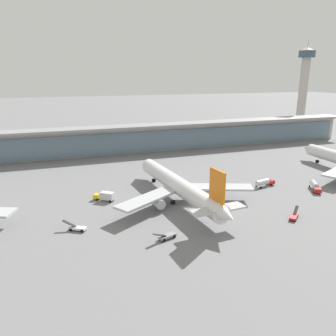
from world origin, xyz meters
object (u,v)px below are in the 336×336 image
at_px(service_truck_under_wing_red, 315,186).
at_px(service_truck_at_far_stand_white, 77,228).
at_px(service_truck_mid_apron_yellow, 105,196).
at_px(service_truck_by_tail_red, 294,216).
at_px(service_truck_near_nose_grey, 167,236).
at_px(airliner_centre_stand, 179,186).
at_px(control_tower, 304,82).
at_px(service_truck_on_taxiway_red, 264,182).

xyz_separation_m(service_truck_under_wing_red, service_truck_at_far_stand_white, (-85.91, -4.27, -0.90)).
bearing_deg(service_truck_mid_apron_yellow, service_truck_at_far_stand_white, -119.07).
bearing_deg(service_truck_by_tail_red, service_truck_at_far_stand_white, 167.49).
bearing_deg(service_truck_near_nose_grey, airliner_centre_stand, 61.62).
bearing_deg(service_truck_by_tail_red, service_truck_under_wing_red, 36.31).
bearing_deg(control_tower, service_truck_under_wing_red, -128.51).
xyz_separation_m(service_truck_mid_apron_yellow, service_truck_at_far_stand_white, (-10.95, -19.71, -0.88)).
bearing_deg(service_truck_by_tail_red, service_truck_mid_apron_yellow, 146.59).
relative_size(service_truck_on_taxiway_red, control_tower, 0.13).
distance_m(service_truck_under_wing_red, service_truck_on_taxiway_red, 18.10).
xyz_separation_m(service_truck_under_wing_red, service_truck_by_tail_red, (-24.40, -17.92, -0.90)).
bearing_deg(service_truck_near_nose_grey, control_tower, 40.46).
bearing_deg(control_tower, service_truck_on_taxiway_red, -135.28).
relative_size(service_truck_on_taxiway_red, service_truck_at_far_stand_white, 1.37).
xyz_separation_m(service_truck_near_nose_grey, service_truck_mid_apron_yellow, (-10.67, 32.51, 0.88)).
distance_m(airliner_centre_stand, service_truck_under_wing_red, 52.03).
distance_m(airliner_centre_stand, service_truck_on_taxiway_red, 36.62).
bearing_deg(service_truck_at_far_stand_white, airliner_centre_stand, 17.57).
bearing_deg(service_truck_at_far_stand_white, service_truck_on_taxiway_red, 11.30).
xyz_separation_m(service_truck_near_nose_grey, control_tower, (157.81, 134.59, 35.35)).
xyz_separation_m(service_truck_under_wing_red, service_truck_on_taxiway_red, (-15.18, 9.86, 0.00)).
height_order(service_truck_mid_apron_yellow, service_truck_at_far_stand_white, service_truck_mid_apron_yellow).
distance_m(service_truck_near_nose_grey, service_truck_under_wing_red, 66.53).
height_order(service_truck_under_wing_red, service_truck_at_far_stand_white, service_truck_under_wing_red).
height_order(airliner_centre_stand, service_truck_near_nose_grey, airliner_centre_stand).
distance_m(service_truck_near_nose_grey, service_truck_by_tail_red, 39.90).
bearing_deg(service_truck_on_taxiway_red, service_truck_under_wing_red, -33.00).
xyz_separation_m(service_truck_near_nose_grey, service_truck_by_tail_red, (39.89, -0.85, 0.00)).
distance_m(service_truck_on_taxiway_red, control_tower, 156.82).
relative_size(service_truck_by_tail_red, service_truck_at_far_stand_white, 0.94).
bearing_deg(service_truck_by_tail_red, service_truck_near_nose_grey, 178.78).
relative_size(service_truck_mid_apron_yellow, control_tower, 0.11).
xyz_separation_m(service_truck_under_wing_red, service_truck_mid_apron_yellow, (-74.96, 15.43, -0.02)).
bearing_deg(service_truck_under_wing_red, control_tower, 51.49).
distance_m(airliner_centre_stand, service_truck_at_far_stand_white, 36.41).
height_order(service_truck_mid_apron_yellow, service_truck_on_taxiway_red, service_truck_mid_apron_yellow).
height_order(service_truck_under_wing_red, service_truck_mid_apron_yellow, service_truck_mid_apron_yellow).
distance_m(service_truck_under_wing_red, service_truck_mid_apron_yellow, 76.53).
distance_m(airliner_centre_stand, service_truck_mid_apron_yellow, 25.34).
bearing_deg(control_tower, service_truck_mid_apron_yellow, -148.79).
height_order(service_truck_by_tail_red, service_truck_on_taxiway_red, service_truck_on_taxiway_red).
relative_size(service_truck_near_nose_grey, control_tower, 0.10).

